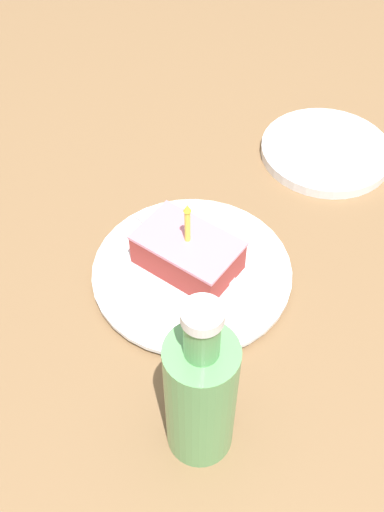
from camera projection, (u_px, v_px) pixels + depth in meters
The scene contains 6 objects.
ground_plane at pixel (214, 287), 0.80m from camera, with size 2.40×2.40×0.04m.
plate at pixel (192, 272), 0.78m from camera, with size 0.26×0.26×0.02m.
cake_slice at pixel (188, 252), 0.76m from camera, with size 0.08×0.13×0.11m.
fork at pixel (177, 240), 0.80m from camera, with size 0.04×0.17×0.00m.
bottle at pixel (201, 394), 0.57m from camera, with size 0.07×0.07×0.23m.
side_plate at pixel (328, 152), 0.94m from camera, with size 0.20×0.20×0.02m.
Camera 1 is at (0.41, 0.26, 0.62)m, focal length 42.00 mm.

